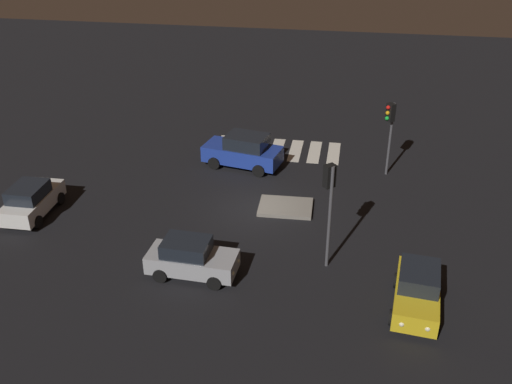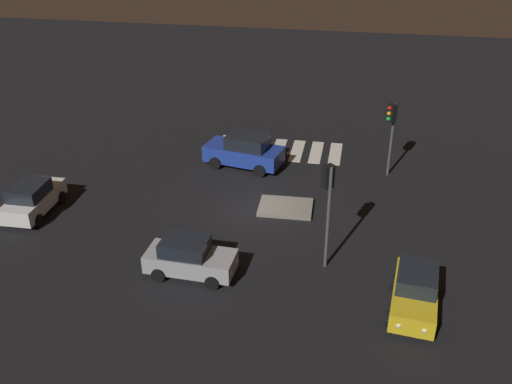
{
  "view_description": "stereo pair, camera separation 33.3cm",
  "coord_description": "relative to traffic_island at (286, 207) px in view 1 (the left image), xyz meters",
  "views": [
    {
      "loc": [
        -4.24,
        24.59,
        14.38
      ],
      "look_at": [
        0.0,
        0.0,
        1.0
      ],
      "focal_mm": 40.67,
      "sensor_mm": 36.0,
      "label": 1
    },
    {
      "loc": [
        -4.56,
        24.53,
        14.38
      ],
      "look_at": [
        0.0,
        0.0,
        1.0
      ],
      "focal_mm": 40.67,
      "sensor_mm": 36.0,
      "label": 2
    }
  ],
  "objects": [
    {
      "name": "car_white",
      "position": [
        12.06,
        2.64,
        0.72
      ],
      "size": [
        1.83,
        3.83,
        1.65
      ],
      "rotation": [
        0.0,
        0.0,
        -1.56
      ],
      "color": "silver",
      "rests_on": "ground"
    },
    {
      "name": "traffic_light_west",
      "position": [
        -2.23,
        4.42,
        3.44
      ],
      "size": [
        0.54,
        0.53,
        4.66
      ],
      "rotation": [
        0.0,
        0.0,
        -0.84
      ],
      "color": "#47474C",
      "rests_on": "ground"
    },
    {
      "name": "crosswalk_near",
      "position": [
        1.43,
        -7.1,
        -0.08
      ],
      "size": [
        7.6,
        3.2,
        0.02
      ],
      "color": "silver",
      "rests_on": "ground"
    },
    {
      "name": "car_silver",
      "position": [
        3.15,
        6.08,
        0.7
      ],
      "size": [
        3.78,
        1.89,
        1.62
      ],
      "rotation": [
        0.0,
        0.0,
        3.1
      ],
      "color": "#9EA0A5",
      "rests_on": "ground"
    },
    {
      "name": "car_blue",
      "position": [
        2.98,
        -4.47,
        0.85
      ],
      "size": [
        4.65,
        2.73,
        1.92
      ],
      "rotation": [
        0.0,
        0.0,
        -0.2
      ],
      "color": "#1E389E",
      "rests_on": "ground"
    },
    {
      "name": "ground_plane",
      "position": [
        1.43,
        0.36,
        -0.09
      ],
      "size": [
        80.0,
        80.0,
        0.0
      ],
      "primitive_type": "plane",
      "color": "black"
    },
    {
      "name": "traffic_island",
      "position": [
        0.0,
        0.0,
        0.0
      ],
      "size": [
        2.71,
        2.07,
        0.18
      ],
      "color": "gray",
      "rests_on": "ground"
    },
    {
      "name": "car_yellow",
      "position": [
        -5.84,
        6.7,
        0.72
      ],
      "size": [
        2.11,
        3.93,
        1.65
      ],
      "rotation": [
        0.0,
        0.0,
        1.46
      ],
      "color": "gold",
      "rests_on": "ground"
    },
    {
      "name": "traffic_light_south",
      "position": [
        -4.93,
        -4.72,
        3.06
      ],
      "size": [
        0.53,
        0.54,
        4.15
      ],
      "rotation": [
        0.0,
        0.0,
        0.67
      ],
      "color": "#47474C",
      "rests_on": "ground"
    }
  ]
}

